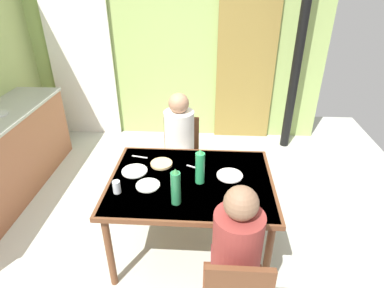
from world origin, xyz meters
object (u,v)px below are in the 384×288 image
dining_table (191,187)px  person_near_diner (237,245)px  chair_far_diner (181,152)px  water_bottle_green_near (176,187)px  person_far_diner (179,135)px  water_bottle_green_far (200,167)px

dining_table → person_near_diner: (0.32, -0.72, 0.11)m
chair_far_diner → water_bottle_green_near: bearing=93.7°
person_far_diner → water_bottle_green_far: size_ratio=2.56×
person_near_diner → water_bottle_green_near: 0.60m
dining_table → person_near_diner: person_near_diner is taller
water_bottle_green_far → water_bottle_green_near: bearing=-121.1°
person_near_diner → water_bottle_green_far: (-0.25, 0.69, 0.11)m
person_near_diner → water_bottle_green_near: size_ratio=2.60×
dining_table → water_bottle_green_far: water_bottle_green_far is taller
chair_far_diner → water_bottle_green_far: water_bottle_green_far is taller
chair_far_diner → person_far_diner: person_far_diner is taller
dining_table → water_bottle_green_far: 0.23m
person_near_diner → person_far_diner: size_ratio=1.00×
dining_table → person_far_diner: person_far_diner is taller
chair_far_diner → water_bottle_green_near: 1.21m
chair_far_diner → person_far_diner: bearing=90.0°
dining_table → chair_far_diner: (-0.16, 0.85, -0.18)m
chair_far_diner → water_bottle_green_near: size_ratio=2.94×
water_bottle_green_far → dining_table: bearing=161.7°
person_near_diner → water_bottle_green_far: bearing=110.0°
dining_table → water_bottle_green_far: size_ratio=4.45×
person_near_diner → dining_table: bearing=114.4°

